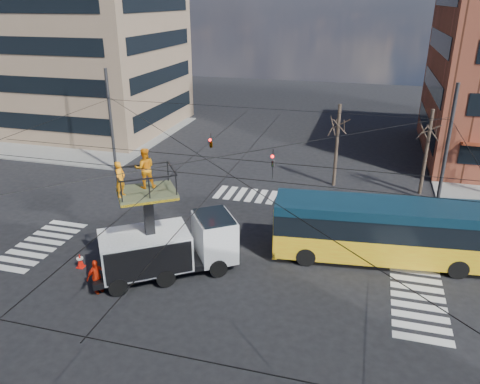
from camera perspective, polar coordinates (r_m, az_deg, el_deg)
name	(u,v)px	position (r m, az deg, el deg)	size (l,w,h in m)	color
ground	(210,270)	(24.01, -3.74, -9.47)	(120.00, 120.00, 0.00)	black
sidewalk_nw	(81,133)	(50.53, -18.77, 6.81)	(18.00, 18.00, 0.12)	slate
crosswalks	(210,270)	(24.01, -3.74, -9.45)	(22.40, 22.40, 0.02)	silver
overhead_network	(209,188)	(22.42, -3.85, 0.43)	(24.24, 24.24, 8.00)	#2D2D30
tree_a	(339,124)	(33.71, 11.92, 8.16)	(2.00, 2.00, 6.00)	#382B21
tree_b	(430,130)	(33.90, 22.13, 7.07)	(2.00, 2.00, 6.00)	#382B21
utility_truck	(167,235)	(23.06, -8.89, -5.22)	(7.06, 5.89, 6.43)	black
city_bus	(386,230)	(25.12, 17.35, -4.50)	(11.61, 3.84, 3.20)	orange
traffic_cone	(80,260)	(25.34, -18.91, -7.90)	(0.36, 0.36, 0.78)	#FF160A
worker_ground	(96,276)	(22.88, -17.13, -9.81)	(0.99, 0.41, 1.69)	#FF3310
flagger	(351,242)	(25.10, 13.40, -5.95)	(1.29, 0.74, 1.99)	orange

